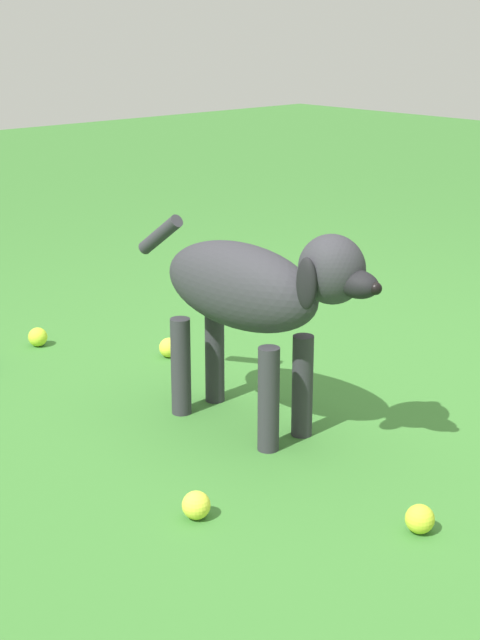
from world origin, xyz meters
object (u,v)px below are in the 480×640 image
object	(u,v)px
tennis_ball_1	(38,337)
tennis_ball_3	(196,505)
dog	(254,293)
tennis_ball_0	(420,519)
tennis_ball_2	(169,348)

from	to	relation	value
tennis_ball_1	tennis_ball_3	bearing A→B (deg)	74.26
dog	tennis_ball_1	bearing A→B (deg)	-178.18
tennis_ball_0	tennis_ball_2	size ratio (longest dim) A/B	1.00
tennis_ball_1	tennis_ball_2	xyz separation A→B (m)	(-0.27, 0.39, 0.00)
tennis_ball_0	tennis_ball_2	distance (m)	1.31
tennis_ball_2	tennis_ball_3	xyz separation A→B (m)	(0.63, 0.89, 0.00)
dog	tennis_ball_3	bearing A→B (deg)	-60.18
dog	tennis_ball_0	bearing A→B (deg)	-11.86
tennis_ball_2	tennis_ball_0	bearing A→B (deg)	76.66
tennis_ball_3	tennis_ball_0	bearing A→B (deg)	130.36
tennis_ball_2	tennis_ball_3	world-z (taller)	same
tennis_ball_2	tennis_ball_3	size ratio (longest dim) A/B	1.00
tennis_ball_2	dog	bearing A→B (deg)	72.70
tennis_ball_0	tennis_ball_1	distance (m)	1.66
dog	tennis_ball_3	distance (m)	0.63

